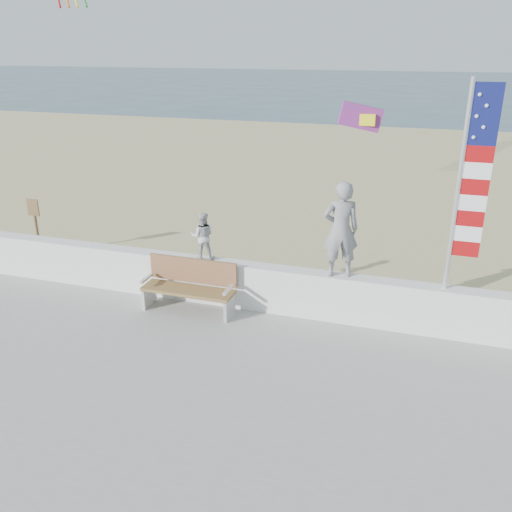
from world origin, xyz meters
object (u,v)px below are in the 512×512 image
Objects in this scene: flag at (468,181)px; bench at (190,285)px; child at (203,236)px; adult at (341,230)px.

bench is at bearing -174.55° from flag.
adult is at bearing 161.77° from child.
flag reaches higher than child.
bench is (-0.11, -0.45, -0.86)m from child.
child is (-2.67, 0.00, -0.41)m from adult.
adult is at bearing 9.29° from bench.
adult is 2.24m from flag.
bench is at bearing -9.64° from adult.
child is at bearing 76.65° from bench.
adult reaches higher than bench.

